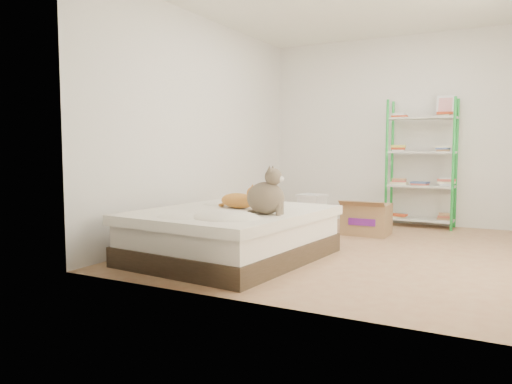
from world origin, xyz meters
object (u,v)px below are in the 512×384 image
Objects in this scene: grey_cat at (266,191)px; white_bin at (312,208)px; bed at (232,234)px; orange_cat at (238,199)px; shelf_unit at (421,166)px; cardboard_box at (366,219)px.

grey_cat is 2.72m from white_bin.
bed is 0.35m from orange_cat.
orange_cat is 3.01m from shelf_unit.
shelf_unit reaches higher than white_bin.
shelf_unit is at bearing 15.01° from white_bin.
shelf_unit reaches higher than orange_cat.
orange_cat is at bearing 51.10° from grey_cat.
orange_cat is 0.52m from grey_cat.
orange_cat is 1.14× the size of white_bin.
grey_cat is (0.43, -0.13, 0.44)m from bed.
cardboard_box is at bearing -17.00° from grey_cat.
bed reaches higher than cardboard_box.
cardboard_box reaches higher than white_bin.
cardboard_box is at bearing 77.46° from orange_cat.
shelf_unit is at bearing -22.78° from grey_cat.
grey_cat is at bearing -20.37° from orange_cat.
bed is 4.18× the size of orange_cat.
cardboard_box is at bearing 73.15° from bed.
shelf_unit is 1.22m from cardboard_box.
orange_cat is 0.27× the size of shelf_unit.
grey_cat reaches higher than cardboard_box.
grey_cat reaches higher than orange_cat.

